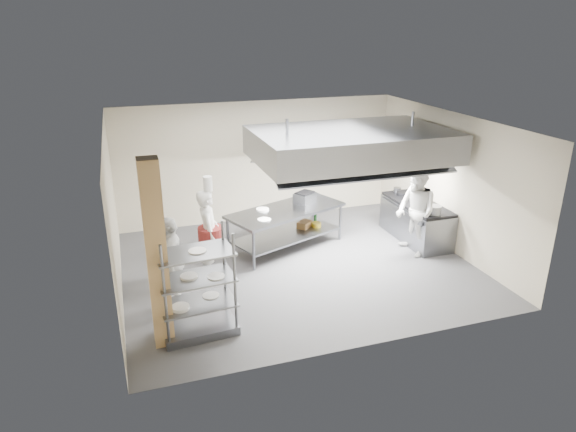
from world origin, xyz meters
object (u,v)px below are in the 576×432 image
object	(u,v)px
cooking_range	(416,222)
chef_head	(209,233)
chef_plating	(172,262)
griddle	(305,198)
island	(286,228)
chef_line	(416,212)
pass_rack	(196,284)
stockpot	(434,210)

from	to	relation	value
cooking_range	chef_head	distance (m)	4.89
chef_plating	griddle	distance (m)	3.84
island	chef_line	size ratio (longest dim) A/B	1.35
chef_head	chef_plating	size ratio (longest dim) A/B	1.06
cooking_range	griddle	size ratio (longest dim) A/B	4.43
pass_rack	chef_plating	xyz separation A→B (m)	(-0.27, 1.02, -0.05)
pass_rack	stockpot	size ratio (longest dim) A/B	6.21
chef_line	stockpot	world-z (taller)	chef_line
island	pass_rack	bearing A→B (deg)	-152.08
island	griddle	xyz separation A→B (m)	(0.55, 0.31, 0.57)
chef_head	chef_line	world-z (taller)	chef_line
chef_head	chef_line	size ratio (longest dim) A/B	0.92
cooking_range	chef_line	world-z (taller)	chef_line
cooking_range	stockpot	bearing A→B (deg)	-96.23
stockpot	chef_line	bearing A→B (deg)	165.10
cooking_range	stockpot	world-z (taller)	stockpot
pass_rack	chef_line	size ratio (longest dim) A/B	0.91
stockpot	island	bearing A→B (deg)	156.15
pass_rack	chef_head	world-z (taller)	chef_head
chef_plating	cooking_range	bearing A→B (deg)	109.66
chef_line	stockpot	bearing A→B (deg)	75.13
pass_rack	stockpot	bearing A→B (deg)	11.37
pass_rack	cooking_range	xyz separation A→B (m)	(5.41, 2.30, -0.47)
pass_rack	stockpot	distance (m)	5.54
island	chef_plating	size ratio (longest dim) A/B	1.57
cooking_range	stockpot	size ratio (longest dim) A/B	6.98
chef_line	griddle	distance (m)	2.48
pass_rack	chef_plating	size ratio (longest dim) A/B	1.06
griddle	island	bearing A→B (deg)	175.57
island	chef_line	xyz separation A→B (m)	(2.53, -1.19, 0.52)
island	cooking_range	distance (m)	3.05
chef_plating	pass_rack	bearing A→B (deg)	21.74
cooking_range	griddle	bearing A→B (deg)	161.86
pass_rack	chef_head	bearing A→B (deg)	70.06
island	griddle	bearing A→B (deg)	7.67
island	pass_rack	xyz separation A→B (m)	(-2.40, -2.80, 0.43)
island	chef_line	world-z (taller)	chef_line
chef_line	stockpot	size ratio (longest dim) A/B	6.81
island	stockpot	world-z (taller)	stockpot
chef_line	griddle	bearing A→B (deg)	-126.99
pass_rack	cooking_range	distance (m)	5.90
pass_rack	griddle	bearing A→B (deg)	41.99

